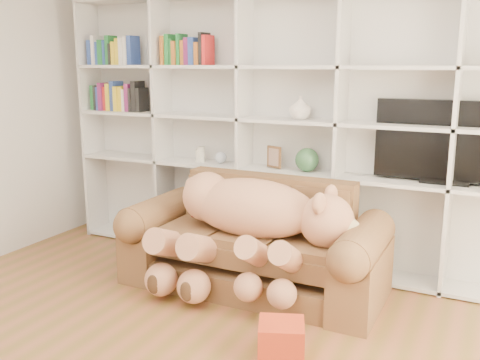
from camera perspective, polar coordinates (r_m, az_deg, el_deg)
The scene contains 13 objects.
wall_back at distance 4.82m, azimuth 6.31°, elevation 7.14°, with size 5.00×0.02×2.70m, color silver.
bookshelf at distance 4.78m, azimuth 3.01°, elevation 6.63°, with size 4.43×0.35×2.40m.
sofa at distance 4.34m, azimuth 1.55°, elevation -7.25°, with size 2.06×0.89×0.87m.
teddy_bear at distance 4.09m, azimuth 0.89°, elevation -4.42°, with size 1.54×0.84×0.89m.
throw_pillow at distance 4.57m, azimuth -2.79°, elevation -2.47°, with size 0.35×0.11×0.35m, color #560E13.
gift_box at distance 3.46m, azimuth 4.43°, elevation -16.60°, with size 0.28×0.26×0.22m, color #BC3519.
tv at distance 4.42m, azimuth 21.30°, elevation 3.73°, with size 1.09×0.18×0.65m.
picture_frame at distance 4.74m, azimuth 3.66°, elevation 2.47°, with size 0.15×0.03×0.19m, color brown.
green_vase at distance 4.64m, azimuth 7.16°, elevation 2.15°, with size 0.21×0.21×0.21m, color #316038.
figurine_tall at distance 5.08m, azimuth -4.14°, elevation 2.76°, with size 0.07×0.07×0.15m, color beige.
figurine_short at distance 5.09m, azimuth -4.38°, elevation 2.62°, with size 0.07×0.07×0.12m, color beige.
snow_globe at distance 4.98m, azimuth -2.06°, elevation 2.42°, with size 0.11×0.11×0.11m, color silver.
shelf_vase at distance 4.60m, azimuth 6.46°, elevation 7.69°, with size 0.19×0.19×0.20m, color white.
Camera 1 is at (1.64, -2.01, 1.79)m, focal length 40.00 mm.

